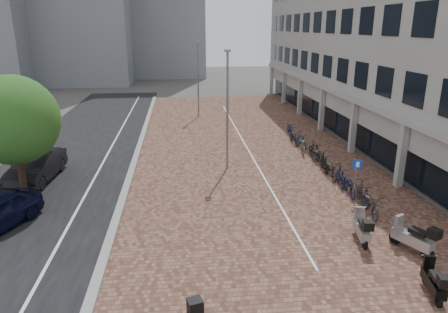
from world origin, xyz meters
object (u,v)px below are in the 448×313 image
(car_dark, at_px, (36,167))
(parking_sign, at_px, (356,174))
(scooter_mid, at_px, (434,280))
(scooter_front, at_px, (362,227))
(scooter_back, at_px, (413,236))

(car_dark, height_order, parking_sign, parking_sign)
(car_dark, relative_size, scooter_mid, 3.08)
(scooter_front, relative_size, scooter_mid, 1.10)
(car_dark, height_order, scooter_back, car_dark)
(scooter_mid, height_order, parking_sign, parking_sign)
(scooter_front, distance_m, scooter_back, 1.78)
(scooter_front, height_order, parking_sign, parking_sign)
(scooter_front, relative_size, parking_sign, 0.83)
(scooter_mid, distance_m, scooter_back, 2.58)
(parking_sign, bearing_deg, scooter_mid, -74.66)
(scooter_back, height_order, parking_sign, parking_sign)
(scooter_front, height_order, scooter_back, scooter_back)
(scooter_front, bearing_deg, scooter_mid, -67.00)
(scooter_front, bearing_deg, parking_sign, 81.72)
(scooter_front, xyz_separation_m, scooter_back, (1.49, -0.97, 0.03))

